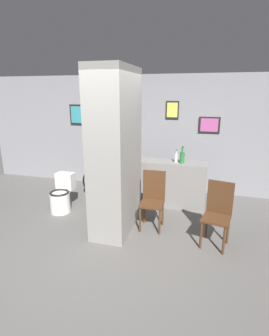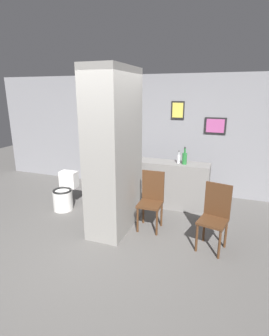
{
  "view_description": "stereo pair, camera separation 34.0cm",
  "coord_description": "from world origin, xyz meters",
  "px_view_note": "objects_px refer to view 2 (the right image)",
  "views": [
    {
      "loc": [
        1.45,
        -3.25,
        2.23
      ],
      "look_at": [
        0.29,
        0.98,
        0.95
      ],
      "focal_mm": 28.0,
      "sensor_mm": 36.0,
      "label": 1
    },
    {
      "loc": [
        1.78,
        -3.15,
        2.23
      ],
      "look_at": [
        0.29,
        0.98,
        0.95
      ],
      "focal_mm": 28.0,
      "sensor_mm": 36.0,
      "label": 2
    }
  ],
  "objects_px": {
    "toilet": "(65,194)",
    "chair_near_pillar": "(151,198)",
    "chair_by_doorway": "(215,215)",
    "bicycle": "(120,184)",
    "bottle_tall": "(185,158)"
  },
  "relations": [
    {
      "from": "bicycle",
      "to": "toilet",
      "type": "bearing_deg",
      "value": -135.52
    },
    {
      "from": "toilet",
      "to": "chair_by_doorway",
      "type": "xyz_separation_m",
      "value": [
        2.85,
        -0.42,
        0.23
      ]
    },
    {
      "from": "toilet",
      "to": "chair_near_pillar",
      "type": "distance_m",
      "value": 1.84
    },
    {
      "from": "bicycle",
      "to": "chair_by_doorway",
      "type": "bearing_deg",
      "value": -31.93
    },
    {
      "from": "chair_near_pillar",
      "to": "chair_by_doorway",
      "type": "bearing_deg",
      "value": -15.61
    },
    {
      "from": "toilet",
      "to": "bicycle",
      "type": "distance_m",
      "value": 1.18
    },
    {
      "from": "chair_near_pillar",
      "to": "chair_by_doorway",
      "type": "height_order",
      "value": "same"
    },
    {
      "from": "chair_by_doorway",
      "to": "bottle_tall",
      "type": "xyz_separation_m",
      "value": [
        -0.66,
        1.19,
        0.51
      ]
    },
    {
      "from": "chair_near_pillar",
      "to": "bicycle",
      "type": "bearing_deg",
      "value": 134.09
    },
    {
      "from": "toilet",
      "to": "bottle_tall",
      "type": "xyz_separation_m",
      "value": [
        2.19,
        0.77,
        0.73
      ]
    },
    {
      "from": "toilet",
      "to": "chair_by_doorway",
      "type": "relative_size",
      "value": 0.73
    },
    {
      "from": "toilet",
      "to": "chair_near_pillar",
      "type": "xyz_separation_m",
      "value": [
        1.82,
        -0.15,
        0.23
      ]
    },
    {
      "from": "bottle_tall",
      "to": "toilet",
      "type": "bearing_deg",
      "value": -160.62
    },
    {
      "from": "chair_by_doorway",
      "to": "bicycle",
      "type": "distance_m",
      "value": 2.37
    },
    {
      "from": "toilet",
      "to": "chair_by_doorway",
      "type": "height_order",
      "value": "chair_by_doorway"
    }
  ]
}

